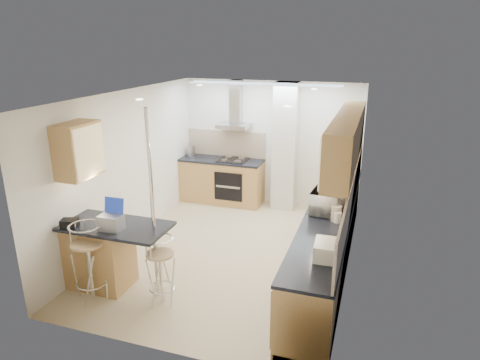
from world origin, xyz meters
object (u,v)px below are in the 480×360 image
(bread_bin, at_px, (327,250))
(microwave, at_px, (328,201))
(bar_stool_end, at_px, (161,270))
(laptop, at_px, (111,222))
(bar_stool_near, at_px, (89,262))

(bread_bin, bearing_deg, microwave, 94.89)
(microwave, height_order, bar_stool_end, microwave)
(microwave, distance_m, laptop, 2.95)
(microwave, bearing_deg, bar_stool_near, 127.20)
(bar_stool_near, xyz_separation_m, bread_bin, (2.94, 0.34, 0.48))
(microwave, bearing_deg, bread_bin, -167.54)
(bar_stool_near, height_order, bar_stool_end, bar_stool_near)
(bar_stool_end, bearing_deg, bread_bin, -41.79)
(laptop, distance_m, bar_stool_near, 0.59)
(microwave, xyz_separation_m, laptop, (-2.53, -1.52, -0.05))
(microwave, bearing_deg, laptop, 126.27)
(laptop, bearing_deg, bar_stool_end, 0.75)
(laptop, height_order, bread_bin, laptop)
(bar_stool_near, height_order, bread_bin, bread_bin)
(microwave, distance_m, bar_stool_end, 2.48)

